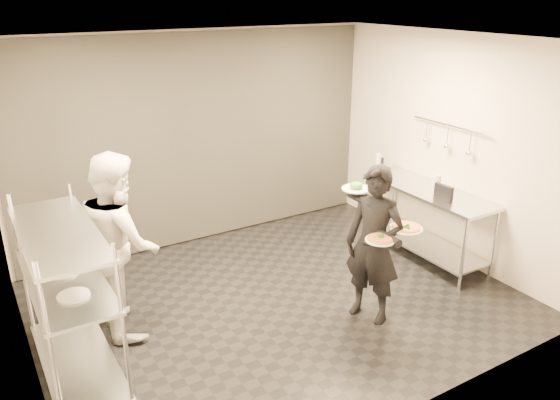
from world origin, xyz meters
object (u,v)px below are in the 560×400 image
prep_counter (426,211)px  chef (120,243)px  pass_rack (68,293)px  waiter (374,245)px  pos_monitor (444,192)px  pizza_plate_near (380,239)px  bottle_green (378,164)px  salad_plate (356,187)px  pizza_plate_far (406,227)px  bottle_clear (438,184)px  bottle_dark (381,165)px

prep_counter → chef: (-3.73, 0.44, 0.30)m
pass_rack → waiter: 2.93m
pos_monitor → prep_counter: bearing=70.8°
pizza_plate_near → bottle_green: bearing=50.1°
waiter → salad_plate: waiter is taller
pass_rack → pos_monitor: (4.21, -0.35, 0.24)m
pizza_plate_far → bottle_clear: bottle_clear is taller
salad_plate → bottle_dark: (1.45, 1.26, -0.35)m
bottle_clear → pass_rack: bearing=178.2°
waiter → pos_monitor: (1.38, 0.39, 0.18)m
pizza_plate_far → salad_plate: bearing=115.0°
waiter → bottle_dark: (1.41, 1.54, 0.20)m
pass_rack → prep_counter: bearing=0.0°
waiter → salad_plate: 0.61m
pass_rack → pizza_plate_near: (2.71, -0.96, 0.25)m
pos_monitor → bottle_clear: bearing=59.2°
pos_monitor → bottle_clear: bottle_clear is taller
pizza_plate_near → bottle_green: (1.48, 1.77, 0.04)m
pizza_plate_far → prep_counter: bearing=36.7°
bottle_green → bottle_clear: 0.95m
prep_counter → bottle_green: (-0.15, 0.80, 0.43)m
pizza_plate_near → bottle_dark: (1.54, 1.77, 0.01)m
chef → pass_rack: bearing=129.2°
waiter → bottle_green: size_ratio=5.94×
pos_monitor → bottle_dark: bottle_dark is taller
pizza_plate_near → waiter: bearing=60.3°
salad_plate → bottle_dark: salad_plate is taller
pass_rack → prep_counter: (4.33, 0.00, -0.14)m
pizza_plate_far → chef: bearing=150.0°
prep_counter → bottle_dark: 0.90m
prep_counter → bottle_green: 0.92m
prep_counter → pizza_plate_near: (-1.62, -0.97, 0.40)m
bottle_green → prep_counter: bearing=-79.6°
waiter → pizza_plate_near: 0.32m
waiter → pizza_plate_near: size_ratio=5.86×
waiter → pizza_plate_far: (0.20, -0.22, 0.24)m
pass_rack → prep_counter: pass_rack is taller
bottle_green → bottle_dark: (0.07, 0.00, -0.03)m
pizza_plate_near → pizza_plate_far: size_ratio=0.88×
pass_rack → pos_monitor: 4.23m
prep_counter → bottle_clear: size_ratio=8.19×
pass_rack → pos_monitor: bearing=-4.7°
pos_monitor → bottle_dark: size_ratio=1.19×
pizza_plate_far → bottle_dark: bearing=55.5°
pizza_plate_near → bottle_clear: (1.63, 0.83, 0.01)m
pizza_plate_near → pos_monitor: (1.50, 0.62, -0.01)m
bottle_green → pizza_plate_near: bearing=-129.9°
chef → bottle_clear: (3.73, -0.58, 0.11)m
waiter → pos_monitor: size_ratio=6.49×
prep_counter → bottle_clear: 0.43m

